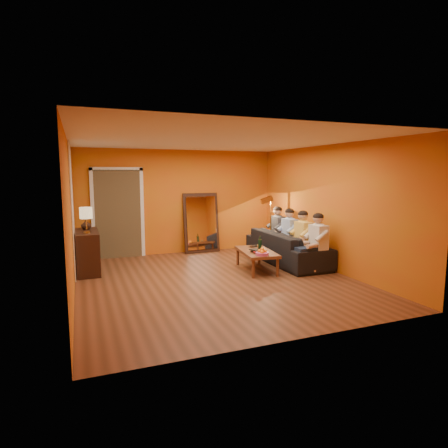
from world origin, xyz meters
name	(u,v)px	position (x,y,z in m)	size (l,w,h in m)	color
room_shell	(210,210)	(0.00, 0.37, 1.30)	(5.00, 5.50, 2.60)	brown
white_accent	(73,209)	(-2.48, 1.75, 1.30)	(0.02, 1.90, 2.58)	white
doorway_recess	(118,214)	(-1.50, 2.83, 1.05)	(1.06, 0.30, 2.10)	#3F2D19
door_jamb_left	(93,215)	(-2.07, 2.71, 1.05)	(0.08, 0.06, 2.20)	white
door_jamb_right	(142,213)	(-0.93, 2.71, 1.05)	(0.08, 0.06, 2.20)	white
door_header	(116,169)	(-1.50, 2.71, 2.12)	(1.22, 0.06, 0.08)	white
mirror_frame	(201,223)	(0.55, 2.63, 0.76)	(0.92, 0.06, 1.52)	black
mirror_glass	(202,223)	(0.55, 2.59, 0.76)	(0.78, 0.02, 1.36)	white
sideboard	(88,252)	(-2.24, 1.55, 0.42)	(0.44, 1.18, 0.85)	black
table_lamp	(86,220)	(-2.24, 1.25, 1.10)	(0.24, 0.24, 0.51)	beige
sofa	(287,247)	(2.00, 0.80, 0.35)	(0.94, 2.40, 0.70)	black
coffee_table	(256,260)	(1.04, 0.41, 0.21)	(0.62, 1.22, 0.42)	brown
floor_lamp	(271,227)	(2.00, 1.58, 0.72)	(0.30, 0.24, 1.44)	#B47D34
dog	(305,254)	(1.93, -0.05, 0.36)	(0.40, 0.62, 0.73)	olive
person_far_left	(318,243)	(2.13, -0.20, 0.61)	(0.70, 0.44, 1.22)	beige
person_mid_left	(303,239)	(2.13, 0.35, 0.61)	(0.70, 0.44, 1.22)	#ECC14E
person_mid_right	(290,235)	(2.13, 0.90, 0.61)	(0.70, 0.44, 1.22)	#8CA6D8
person_far_right	(278,232)	(2.13, 1.45, 0.61)	(0.70, 0.44, 1.22)	#35353A
fruit_bowl	(262,251)	(0.94, -0.04, 0.50)	(0.26, 0.26, 0.16)	#C1447C
wine_bottle	(260,244)	(1.09, 0.36, 0.58)	(0.07, 0.07, 0.31)	black
tumbler	(259,247)	(1.16, 0.53, 0.47)	(0.10, 0.10, 0.09)	#B27F3F
laptop	(257,246)	(1.22, 0.76, 0.43)	(0.32, 0.20, 0.02)	black
book_lower	(253,253)	(0.86, 0.21, 0.43)	(0.19, 0.26, 0.02)	black
book_mid	(253,251)	(0.87, 0.22, 0.45)	(0.16, 0.22, 0.02)	red
book_upper	(253,251)	(0.86, 0.20, 0.47)	(0.18, 0.25, 0.02)	black
vase	(86,224)	(-2.24, 1.80, 0.96)	(0.20, 0.20, 0.21)	black
flowers	(86,213)	(-2.24, 1.80, 1.19)	(0.17, 0.17, 0.45)	red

